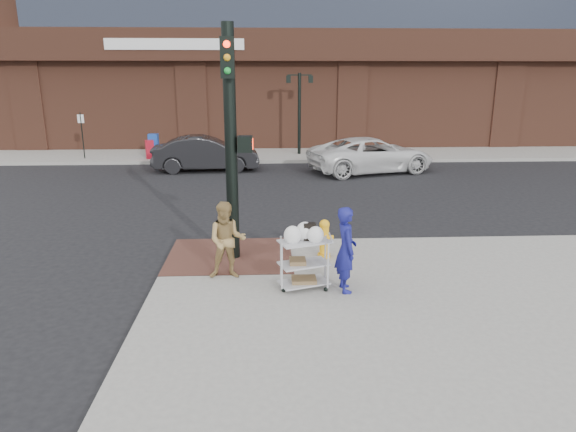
{
  "coord_description": "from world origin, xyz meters",
  "views": [
    {
      "loc": [
        0.2,
        -10.15,
        4.16
      ],
      "look_at": [
        0.69,
        0.24,
        1.25
      ],
      "focal_mm": 32.0,
      "sensor_mm": 36.0,
      "label": 1
    }
  ],
  "objects_px": {
    "fire_hydrant": "(324,238)",
    "sedan_dark": "(206,154)",
    "woman_blue": "(346,249)",
    "traffic_signal_pole": "(232,138)",
    "minivan_white": "(371,155)",
    "lamp_post": "(299,105)",
    "utility_cart": "(304,259)",
    "pedestrian_tan": "(227,240)"
  },
  "relations": [
    {
      "from": "utility_cart",
      "to": "lamp_post",
      "type": "bearing_deg",
      "value": 86.43
    },
    {
      "from": "pedestrian_tan",
      "to": "sedan_dark",
      "type": "bearing_deg",
      "value": 97.55
    },
    {
      "from": "pedestrian_tan",
      "to": "woman_blue",
      "type": "bearing_deg",
      "value": -18.58
    },
    {
      "from": "traffic_signal_pole",
      "to": "woman_blue",
      "type": "height_order",
      "value": "traffic_signal_pole"
    },
    {
      "from": "traffic_signal_pole",
      "to": "pedestrian_tan",
      "type": "xyz_separation_m",
      "value": [
        -0.08,
        -1.17,
        -1.89
      ]
    },
    {
      "from": "woman_blue",
      "to": "sedan_dark",
      "type": "height_order",
      "value": "woman_blue"
    },
    {
      "from": "minivan_white",
      "to": "fire_hydrant",
      "type": "bearing_deg",
      "value": 146.44
    },
    {
      "from": "sedan_dark",
      "to": "minivan_white",
      "type": "distance_m",
      "value": 7.19
    },
    {
      "from": "sedan_dark",
      "to": "woman_blue",
      "type": "bearing_deg",
      "value": -167.36
    },
    {
      "from": "lamp_post",
      "to": "fire_hydrant",
      "type": "height_order",
      "value": "lamp_post"
    },
    {
      "from": "woman_blue",
      "to": "minivan_white",
      "type": "height_order",
      "value": "woman_blue"
    },
    {
      "from": "traffic_signal_pole",
      "to": "sedan_dark",
      "type": "relative_size",
      "value": 1.09
    },
    {
      "from": "woman_blue",
      "to": "minivan_white",
      "type": "bearing_deg",
      "value": -18.72
    },
    {
      "from": "pedestrian_tan",
      "to": "traffic_signal_pole",
      "type": "bearing_deg",
      "value": 85.66
    },
    {
      "from": "pedestrian_tan",
      "to": "utility_cart",
      "type": "distance_m",
      "value": 1.62
    },
    {
      "from": "pedestrian_tan",
      "to": "utility_cart",
      "type": "relative_size",
      "value": 1.22
    },
    {
      "from": "woman_blue",
      "to": "lamp_post",
      "type": "bearing_deg",
      "value": -5.98
    },
    {
      "from": "traffic_signal_pole",
      "to": "minivan_white",
      "type": "xyz_separation_m",
      "value": [
        5.29,
        10.82,
        -2.08
      ]
    },
    {
      "from": "sedan_dark",
      "to": "fire_hydrant",
      "type": "relative_size",
      "value": 5.23
    },
    {
      "from": "minivan_white",
      "to": "utility_cart",
      "type": "relative_size",
      "value": 4.19
    },
    {
      "from": "utility_cart",
      "to": "fire_hydrant",
      "type": "relative_size",
      "value": 1.47
    },
    {
      "from": "traffic_signal_pole",
      "to": "woman_blue",
      "type": "relative_size",
      "value": 3.04
    },
    {
      "from": "woman_blue",
      "to": "fire_hydrant",
      "type": "distance_m",
      "value": 1.88
    },
    {
      "from": "lamp_post",
      "to": "traffic_signal_pole",
      "type": "height_order",
      "value": "traffic_signal_pole"
    },
    {
      "from": "lamp_post",
      "to": "woman_blue",
      "type": "distance_m",
      "value": 17.22
    },
    {
      "from": "traffic_signal_pole",
      "to": "minivan_white",
      "type": "bearing_deg",
      "value": 63.94
    },
    {
      "from": "lamp_post",
      "to": "sedan_dark",
      "type": "height_order",
      "value": "lamp_post"
    },
    {
      "from": "sedan_dark",
      "to": "utility_cart",
      "type": "distance_m",
      "value": 13.67
    },
    {
      "from": "minivan_white",
      "to": "utility_cart",
      "type": "bearing_deg",
      "value": 146.14
    },
    {
      "from": "woman_blue",
      "to": "minivan_white",
      "type": "distance_m",
      "value": 13.11
    },
    {
      "from": "pedestrian_tan",
      "to": "utility_cart",
      "type": "height_order",
      "value": "pedestrian_tan"
    },
    {
      "from": "pedestrian_tan",
      "to": "minivan_white",
      "type": "relative_size",
      "value": 0.29
    },
    {
      "from": "pedestrian_tan",
      "to": "utility_cart",
      "type": "xyz_separation_m",
      "value": [
        1.5,
        -0.59,
        -0.2
      ]
    },
    {
      "from": "woman_blue",
      "to": "fire_hydrant",
      "type": "height_order",
      "value": "woman_blue"
    },
    {
      "from": "pedestrian_tan",
      "to": "sedan_dark",
      "type": "distance_m",
      "value": 12.81
    },
    {
      "from": "woman_blue",
      "to": "pedestrian_tan",
      "type": "bearing_deg",
      "value": 66.85
    },
    {
      "from": "fire_hydrant",
      "to": "sedan_dark",
      "type": "bearing_deg",
      "value": 108.43
    },
    {
      "from": "woman_blue",
      "to": "traffic_signal_pole",
      "type": "bearing_deg",
      "value": 43.92
    },
    {
      "from": "traffic_signal_pole",
      "to": "fire_hydrant",
      "type": "relative_size",
      "value": 5.69
    },
    {
      "from": "woman_blue",
      "to": "sedan_dark",
      "type": "xyz_separation_m",
      "value": [
        -4.05,
        13.43,
        -0.21
      ]
    },
    {
      "from": "pedestrian_tan",
      "to": "sedan_dark",
      "type": "xyz_separation_m",
      "value": [
        -1.78,
        12.68,
        -0.18
      ]
    },
    {
      "from": "lamp_post",
      "to": "woman_blue",
      "type": "bearing_deg",
      "value": -90.96
    }
  ]
}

